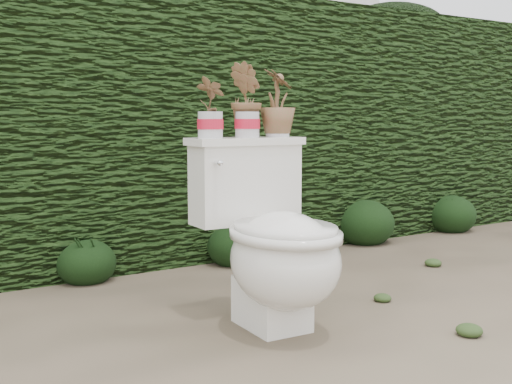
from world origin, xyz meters
TOP-DOWN VIEW (x-y plane):
  - ground at (0.00, 0.00)m, footprint 60.00×60.00m
  - hedge at (0.00, 1.60)m, footprint 8.00×1.00m
  - house_wall at (0.60, 6.00)m, footprint 8.00×3.50m
  - toilet at (-0.01, -0.06)m, footprint 0.51×0.70m
  - potted_plant_left at (-0.17, 0.19)m, footprint 0.13×0.15m
  - potted_plant_center at (0.01, 0.18)m, footprint 0.17×0.19m
  - potted_plant_right at (0.16, 0.17)m, footprint 0.20×0.20m
  - liriope_clump_2 at (-0.42, 1.10)m, footprint 0.32×0.32m
  - liriope_clump_3 at (0.45, 1.02)m, footprint 0.33×0.33m
  - liriope_clump_4 at (1.52, 1.09)m, footprint 0.41×0.41m
  - liriope_clump_5 at (2.39, 1.08)m, footprint 0.38×0.38m

SIDE VIEW (x-z plane):
  - ground at x=0.00m, z-range 0.00..0.00m
  - liriope_clump_2 at x=-0.42m, z-range 0.00..0.25m
  - liriope_clump_3 at x=0.45m, z-range 0.00..0.26m
  - liriope_clump_5 at x=2.39m, z-range 0.00..0.30m
  - liriope_clump_4 at x=1.52m, z-range 0.00..0.33m
  - toilet at x=-0.01m, z-range -0.03..0.74m
  - hedge at x=0.00m, z-range 0.00..1.60m
  - potted_plant_left at x=-0.17m, z-range 0.78..1.02m
  - potted_plant_right at x=0.16m, z-range 0.78..1.06m
  - potted_plant_center at x=0.01m, z-range 0.78..1.08m
  - house_wall at x=0.60m, z-range 0.00..4.00m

